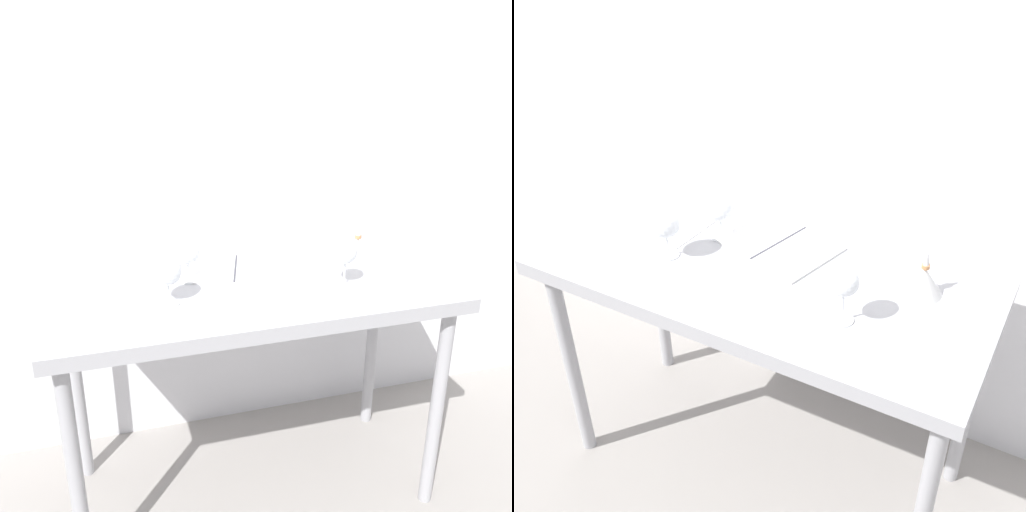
% 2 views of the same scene
% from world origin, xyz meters
% --- Properties ---
extents(ground_plane, '(6.00, 6.00, 0.00)m').
position_xyz_m(ground_plane, '(0.00, 0.00, 0.00)').
color(ground_plane, gray).
extents(back_wall, '(3.80, 0.04, 2.60)m').
position_xyz_m(back_wall, '(0.00, 0.49, 1.30)').
color(back_wall, silver).
rests_on(back_wall, ground_plane).
extents(steel_counter, '(1.40, 0.65, 0.90)m').
position_xyz_m(steel_counter, '(0.00, -0.01, 0.79)').
color(steel_counter, '#A2A2A7').
rests_on(steel_counter, ground_plane).
extents(wine_glass_near_right, '(0.08, 0.08, 0.17)m').
position_xyz_m(wine_glass_near_right, '(0.30, -0.11, 1.02)').
color(wine_glass_near_right, white).
rests_on(wine_glass_near_right, steel_counter).
extents(wine_glass_near_left, '(0.09, 0.09, 0.16)m').
position_xyz_m(wine_glass_near_left, '(-0.30, -0.08, 1.01)').
color(wine_glass_near_left, white).
rests_on(wine_glass_near_left, steel_counter).
extents(wine_glass_far_left, '(0.09, 0.09, 0.16)m').
position_xyz_m(wine_glass_far_left, '(-0.21, 0.08, 1.01)').
color(wine_glass_far_left, white).
rests_on(wine_glass_far_left, steel_counter).
extents(open_notebook, '(0.41, 0.34, 0.01)m').
position_xyz_m(open_notebook, '(-0.02, 0.13, 0.90)').
color(open_notebook, white).
rests_on(open_notebook, steel_counter).
extents(tasting_sheet_upper, '(0.19, 0.26, 0.00)m').
position_xyz_m(tasting_sheet_upper, '(-0.37, 0.06, 0.90)').
color(tasting_sheet_upper, white).
rests_on(tasting_sheet_upper, steel_counter).
extents(decanter_funnel, '(0.12, 0.12, 0.14)m').
position_xyz_m(decanter_funnel, '(0.46, 0.11, 0.95)').
color(decanter_funnel, silver).
rests_on(decanter_funnel, steel_counter).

